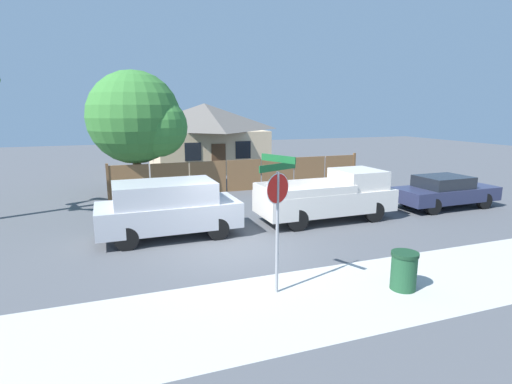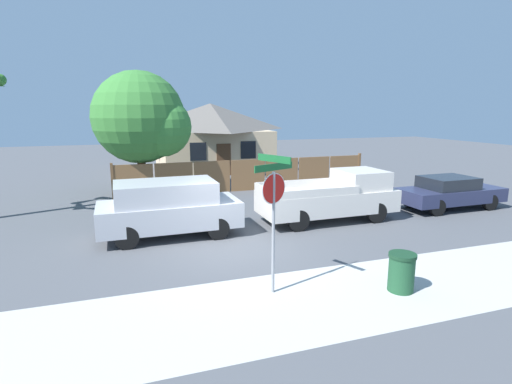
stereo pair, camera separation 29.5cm
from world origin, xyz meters
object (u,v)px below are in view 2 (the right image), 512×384
trash_bin (401,272)px  house (211,135)px  parked_sedan (449,192)px  oak_tree (144,120)px  stop_sign (274,200)px  orange_pickup (333,197)px  red_suv (169,207)px

trash_bin → house: bearing=89.5°
parked_sedan → trash_bin: size_ratio=4.95×
oak_tree → parked_sedan: size_ratio=1.33×
trash_bin → stop_sign: bearing=162.9°
stop_sign → parked_sedan: bearing=3.8°
stop_sign → trash_bin: 3.39m
orange_pickup → parked_sedan: 5.49m
parked_sedan → stop_sign: (-9.79, -4.96, 1.44)m
oak_tree → orange_pickup: 9.94m
parked_sedan → stop_sign: bearing=-153.8°
oak_tree → stop_sign: bearing=-80.8°
stop_sign → trash_bin: stop_sign is taller
oak_tree → trash_bin: bearing=-69.9°
orange_pickup → stop_sign: (-4.30, -4.96, 1.26)m
oak_tree → orange_pickup: size_ratio=1.16×
orange_pickup → trash_bin: bearing=-105.1°
orange_pickup → parked_sedan: orange_pickup is taller
red_suv → parked_sedan: bearing=-0.7°
oak_tree → stop_sign: 12.43m
oak_tree → stop_sign: size_ratio=1.89×
orange_pickup → house: bearing=94.4°
oak_tree → trash_bin: size_ratio=6.59×
orange_pickup → trash_bin: 6.03m
house → parked_sedan: bearing=-65.5°
red_suv → orange_pickup: size_ratio=0.88×
orange_pickup → oak_tree: bearing=130.3°
house → orange_pickup: house is taller
oak_tree → orange_pickup: bearing=-49.0°
red_suv → stop_sign: 5.38m
house → parked_sedan: size_ratio=1.77×
oak_tree → trash_bin: oak_tree is taller
orange_pickup → red_suv: bearing=179.4°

